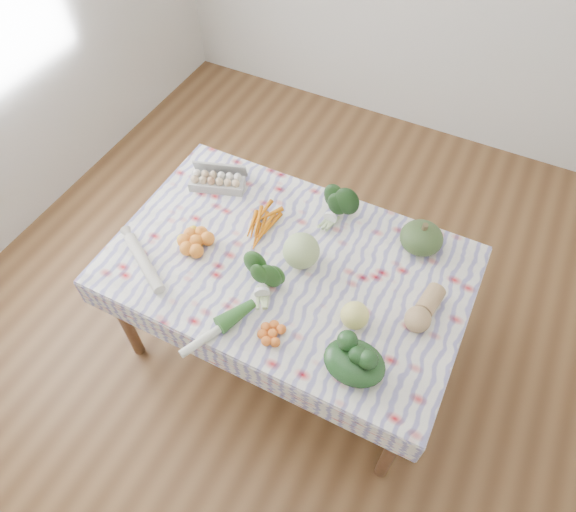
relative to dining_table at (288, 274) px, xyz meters
The scene contains 16 objects.
ground 0.68m from the dining_table, ahead, with size 4.50×4.50×0.00m, color brown.
dining_table is the anchor object (origin of this frame).
tablecloth 0.08m from the dining_table, ahead, with size 1.66×1.06×0.01m, color white.
egg_carton 0.63m from the dining_table, 153.39° to the left, with size 0.28×0.11×0.08m, color #B0B0AB.
carrot_bunch 0.26m from the dining_table, 145.60° to the left, with size 0.21×0.19×0.04m, color orange.
kale_bunch 0.41m from the dining_table, 78.55° to the left, with size 0.18×0.15×0.15m, color #173513.
kabocha_squash 0.65m from the dining_table, 35.97° to the left, with size 0.20×0.20×0.13m, color #395227.
cabbage 0.18m from the dining_table, 35.38° to the left, with size 0.17×0.17×0.17m, color #A2BC74.
butternut_squash 0.66m from the dining_table, ahead, with size 0.11×0.24×0.11m, color tan.
orange_cluster 0.46m from the dining_table, 166.45° to the right, with size 0.22×0.22×0.07m, color orange.
broccoli 0.23m from the dining_table, 104.67° to the right, with size 0.17×0.17×0.12m, color #204818.
mandarin_cluster 0.40m from the dining_table, 73.02° to the right, with size 0.14×0.14×0.04m, color orange.
grapefruit 0.45m from the dining_table, 21.59° to the right, with size 0.12×0.12×0.12m, color #E9E16D.
spinach_bag 0.61m from the dining_table, 36.77° to the right, with size 0.25×0.20×0.11m, color #153315.
daikon 0.67m from the dining_table, 151.91° to the right, with size 0.05×0.05×0.38m, color beige.
leek 0.48m from the dining_table, 102.63° to the right, with size 0.04×0.04×0.36m, color silver.
Camera 1 is at (0.64, -1.27, 2.69)m, focal length 32.00 mm.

